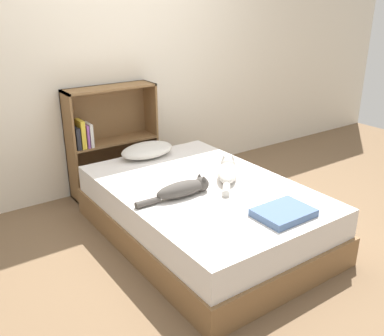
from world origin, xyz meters
The scene contains 8 objects.
ground_plane centered at (0.00, 0.00, 0.00)m, with size 8.00×8.00×0.00m, color brown.
wall_back centered at (0.00, 1.38, 1.25)m, with size 8.00×0.06×2.50m.
bed centered at (0.00, 0.00, 0.22)m, with size 1.32×1.95×0.45m.
pillow centered at (-0.04, 0.80, 0.51)m, with size 0.50×0.28×0.14m.
cat_light centered at (0.25, 0.01, 0.50)m, with size 0.43×0.47×0.15m.
cat_dark centered at (-0.22, -0.07, 0.50)m, with size 0.61×0.15×0.14m.
bookshelf centered at (-0.21, 1.25, 0.54)m, with size 0.86×0.26×1.05m.
blanket_fold centered at (0.14, -0.71, 0.47)m, with size 0.38×0.28×0.05m.
Camera 1 is at (-1.81, -2.43, 1.80)m, focal length 40.00 mm.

